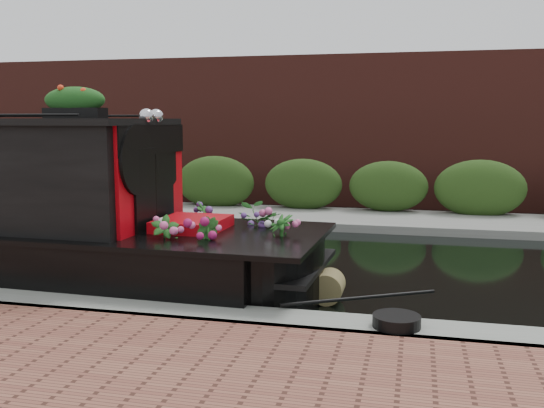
# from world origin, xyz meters

# --- Properties ---
(ground) EXTENTS (80.00, 80.00, 0.00)m
(ground) POSITION_xyz_m (0.00, 0.00, 0.00)
(ground) COLOR black
(ground) RESTS_ON ground
(near_bank_coping) EXTENTS (40.00, 0.60, 0.50)m
(near_bank_coping) POSITION_xyz_m (0.00, -3.30, 0.00)
(near_bank_coping) COLOR gray
(near_bank_coping) RESTS_ON ground
(far_bank_path) EXTENTS (40.00, 2.40, 0.34)m
(far_bank_path) POSITION_xyz_m (0.00, 4.20, 0.00)
(far_bank_path) COLOR gray
(far_bank_path) RESTS_ON ground
(far_hedge) EXTENTS (40.00, 1.10, 2.80)m
(far_hedge) POSITION_xyz_m (0.00, 5.10, 0.00)
(far_hedge) COLOR #274517
(far_hedge) RESTS_ON ground
(far_brick_wall) EXTENTS (40.00, 1.00, 8.00)m
(far_brick_wall) POSITION_xyz_m (0.00, 7.20, 0.00)
(far_brick_wall) COLOR #58241D
(far_brick_wall) RESTS_ON ground
(rope_fender) EXTENTS (0.40, 0.43, 0.40)m
(rope_fender) POSITION_xyz_m (1.82, -1.84, 0.20)
(rope_fender) COLOR olive
(rope_fender) RESTS_ON ground
(coiled_mooring_rope) EXTENTS (0.48, 0.48, 0.12)m
(coiled_mooring_rope) POSITION_xyz_m (2.72, -3.33, 0.31)
(coiled_mooring_rope) COLOR black
(coiled_mooring_rope) RESTS_ON near_bank_coping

